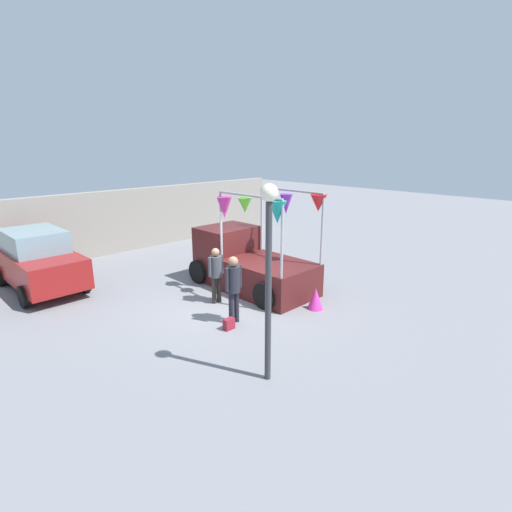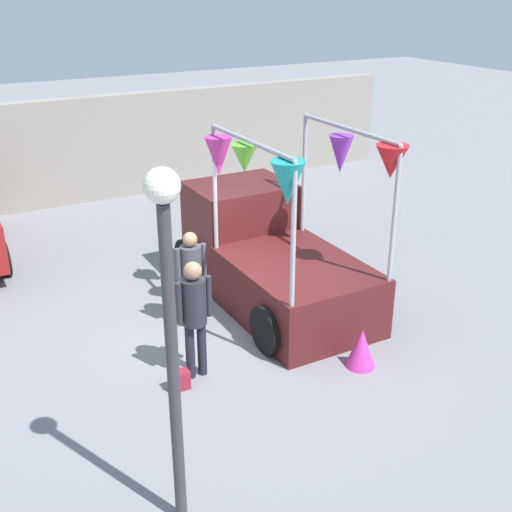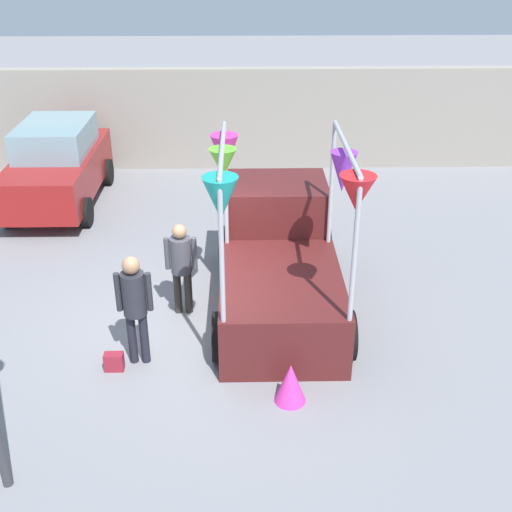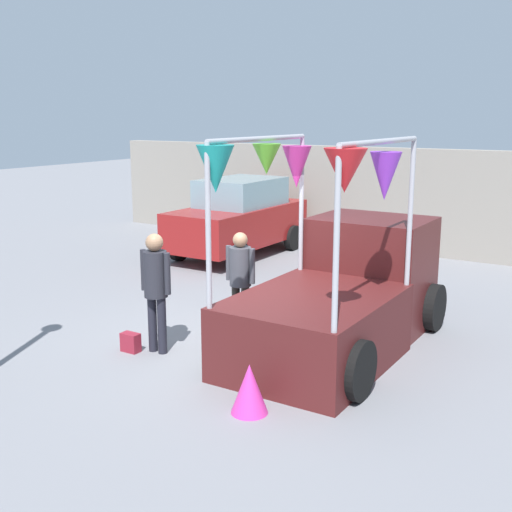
{
  "view_description": "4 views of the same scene",
  "coord_description": "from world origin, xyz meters",
  "views": [
    {
      "loc": [
        -6.94,
        -7.98,
        4.46
      ],
      "look_at": [
        0.8,
        -0.18,
        1.34
      ],
      "focal_mm": 28.0,
      "sensor_mm": 36.0,
      "label": 1
    },
    {
      "loc": [
        -3.7,
        -8.09,
        5.2
      ],
      "look_at": [
        0.73,
        -0.04,
        1.24
      ],
      "focal_mm": 45.0,
      "sensor_mm": 36.0,
      "label": 2
    },
    {
      "loc": [
        0.89,
        -8.74,
        5.89
      ],
      "look_at": [
        1.06,
        -0.31,
        1.47
      ],
      "focal_mm": 45.0,
      "sensor_mm": 36.0,
      "label": 3
    },
    {
      "loc": [
        5.24,
        -7.64,
        3.41
      ],
      "look_at": [
        0.58,
        -0.21,
        1.47
      ],
      "focal_mm": 45.0,
      "sensor_mm": 36.0,
      "label": 4
    }
  ],
  "objects": [
    {
      "name": "ground_plane",
      "position": [
        0.0,
        0.0,
        0.0
      ],
      "size": [
        60.0,
        60.0,
        0.0
      ],
      "primitive_type": "plane",
      "color": "slate"
    },
    {
      "name": "vendor_truck",
      "position": [
        1.45,
        0.9,
        0.86
      ],
      "size": [
        2.35,
        4.08,
        3.12
      ],
      "color": "#4C1919",
      "rests_on": "ground"
    },
    {
      "name": "parked_car",
      "position": [
        -3.37,
        5.29,
        0.94
      ],
      "size": [
        1.88,
        4.0,
        1.88
      ],
      "color": "maroon",
      "rests_on": "ground"
    },
    {
      "name": "person_customer",
      "position": [
        -0.7,
        -0.88,
        1.07
      ],
      "size": [
        0.53,
        0.34,
        1.77
      ],
      "color": "black",
      "rests_on": "ground"
    },
    {
      "name": "person_vendor",
      "position": [
        -0.15,
        0.49,
        0.98
      ],
      "size": [
        0.53,
        0.34,
        1.62
      ],
      "color": "#2D2823",
      "rests_on": "ground"
    },
    {
      "name": "handbag",
      "position": [
        -1.05,
        -1.08,
        0.14
      ],
      "size": [
        0.28,
        0.16,
        0.28
      ],
      "primitive_type": "cube",
      "color": "maroon",
      "rests_on": "ground"
    },
    {
      "name": "brick_boundary_wall",
      "position": [
        0.0,
        7.77,
        1.3
      ],
      "size": [
        18.0,
        0.36,
        2.6
      ],
      "primitive_type": "cube",
      "color": "gray",
      "rests_on": "ground"
    },
    {
      "name": "folded_kite_bundle_magenta",
      "position": [
        1.5,
        -1.82,
        0.3
      ],
      "size": [
        0.58,
        0.58,
        0.6
      ],
      "primitive_type": "cone",
      "rotation": [
        0.0,
        0.0,
        0.43
      ],
      "color": "#D83399",
      "rests_on": "ground"
    }
  ]
}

